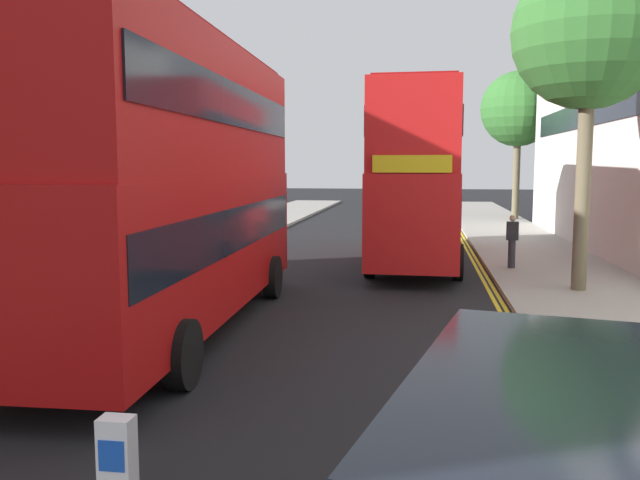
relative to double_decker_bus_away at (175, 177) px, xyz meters
name	(u,v)px	position (x,y,z in m)	size (l,w,h in m)	color
sidewalk_right	(577,288)	(8.79, 5.42, -2.96)	(4.00, 80.00, 0.14)	#9E9991
sidewalk_left	(108,276)	(-4.21, 5.42, -2.96)	(4.00, 80.00, 0.14)	#9E9991
kerb_line_outer	(503,304)	(6.69, 3.42, -3.03)	(0.10, 56.00, 0.01)	yellow
kerb_line_inner	(496,304)	(6.53, 3.42, -3.03)	(0.10, 56.00, 0.01)	yellow
double_decker_bus_away	(175,177)	(0.00, 0.00, 0.00)	(3.01, 10.87, 5.64)	#B20F0F
double_decker_bus_oncoming	(419,172)	(4.65, 10.00, 0.00)	(3.02, 10.87, 5.64)	red
pedestrian_far	(512,240)	(7.51, 8.32, -2.04)	(0.34, 0.22, 1.62)	#2D2D38
street_tree_near	(518,110)	(10.21, 27.38, 3.41)	(4.30, 4.30, 8.49)	#6B6047
street_tree_mid	(590,34)	(8.70, 4.90, 3.39)	(3.74, 3.74, 8.20)	#6B6047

